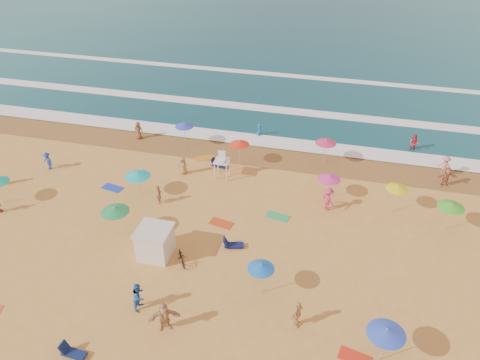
# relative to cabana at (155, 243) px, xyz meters

# --- Properties ---
(ground) EXTENTS (220.00, 220.00, 0.00)m
(ground) POSITION_rel_cabana_xyz_m (1.12, 1.80, -1.00)
(ground) COLOR gold
(ground) RESTS_ON ground
(wet_sand) EXTENTS (220.00, 220.00, 0.00)m
(wet_sand) POSITION_rel_cabana_xyz_m (1.12, 14.30, -0.99)
(wet_sand) COLOR olive
(wet_sand) RESTS_ON ground
(surf_foam) EXTENTS (200.00, 18.70, 0.05)m
(surf_foam) POSITION_rel_cabana_xyz_m (1.12, 23.12, -0.90)
(surf_foam) COLOR white
(surf_foam) RESTS_ON ground
(cabana) EXTENTS (2.00, 2.00, 2.00)m
(cabana) POSITION_rel_cabana_xyz_m (0.00, 0.00, 0.00)
(cabana) COLOR white
(cabana) RESTS_ON ground
(cabana_roof) EXTENTS (2.20, 2.20, 0.12)m
(cabana_roof) POSITION_rel_cabana_xyz_m (-0.00, 0.00, 1.06)
(cabana_roof) COLOR silver
(cabana_roof) RESTS_ON cabana
(bicycle) EXTENTS (1.38, 1.76, 0.89)m
(bicycle) POSITION_rel_cabana_xyz_m (1.90, -0.30, -0.56)
(bicycle) COLOR black
(bicycle) RESTS_ON ground
(lifeguard_stand) EXTENTS (1.20, 1.20, 2.10)m
(lifeguard_stand) POSITION_rel_cabana_xyz_m (1.72, 10.09, 0.05)
(lifeguard_stand) COLOR white
(lifeguard_stand) RESTS_ON ground
(beach_umbrellas) EXTENTS (54.05, 30.58, 0.81)m
(beach_umbrellas) POSITION_rel_cabana_xyz_m (1.77, 2.48, 1.14)
(beach_umbrellas) COLOR #14A888
(beach_umbrellas) RESTS_ON ground
(loungers) EXTENTS (58.64, 23.51, 0.34)m
(loungers) POSITION_rel_cabana_xyz_m (6.79, -2.07, -0.83)
(loungers) COLOR #0E1847
(loungers) RESTS_ON ground
(towels) EXTENTS (41.80, 29.26, 0.03)m
(towels) POSITION_rel_cabana_xyz_m (1.55, -1.75, -0.98)
(towels) COLOR #BC173A
(towels) RESTS_ON ground
(beachgoers) EXTENTS (42.38, 25.57, 2.15)m
(beachgoers) POSITION_rel_cabana_xyz_m (2.79, 5.26, -0.15)
(beachgoers) COLOR brown
(beachgoers) RESTS_ON ground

